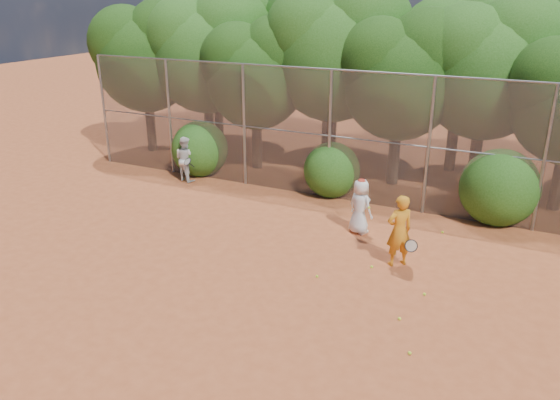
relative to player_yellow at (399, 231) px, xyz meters
The scene contains 23 objects.
ground 3.35m from the player_yellow, 131.84° to the right, with size 80.00×80.00×0.00m, color #A24924.
fence_back 4.41m from the player_yellow, 122.37° to the left, with size 20.05×0.09×4.03m.
tree_0 13.25m from the player_yellow, 154.12° to the left, with size 4.38×3.81×6.00m.
tree_1 11.45m from the player_yellow, 146.02° to the left, with size 4.64×4.03×6.35m.
tree_2 8.96m from the player_yellow, 140.60° to the left, with size 3.99×3.47×5.47m.
tree_3 8.40m from the player_yellow, 122.47° to the left, with size 4.89×4.26×6.70m.
tree_4 6.69m from the player_yellow, 105.39° to the left, with size 4.19×3.64×5.73m.
tree_5 7.40m from the player_yellow, 82.26° to the left, with size 4.51×3.92×6.17m.
tree_9 13.60m from the player_yellow, 140.13° to the left, with size 4.83×4.20×6.62m.
tree_10 10.70m from the player_yellow, 120.52° to the left, with size 5.15×4.48×7.06m.
tree_11 8.86m from the player_yellow, 90.68° to the left, with size 4.64×4.03×6.35m.
bush_0 9.04m from the player_yellow, 154.50° to the left, with size 2.00×2.00×2.00m, color #204E13.
bush_1 5.01m from the player_yellow, 129.06° to the left, with size 1.80×1.80×1.80m, color #204E13.
bush_2 4.31m from the player_yellow, 64.65° to the left, with size 2.20×2.20×2.20m, color #204E13.
player_yellow is the anchor object (origin of this frame).
player_teen 1.98m from the player_yellow, 135.13° to the left, with size 0.87×0.74×1.54m.
player_white 8.70m from the player_yellow, 159.89° to the left, with size 0.92×0.83×1.55m.
ball_0 1.70m from the player_yellow, 51.89° to the right, with size 0.07×0.07×0.07m, color #CAEE2B.
ball_1 1.07m from the player_yellow, 136.67° to the right, with size 0.07×0.07×0.07m, color #CAEE2B.
ball_2 3.63m from the player_yellow, 71.71° to the right, with size 0.07×0.07×0.07m, color #CAEE2B.
ball_3 2.57m from the player_yellow, 74.14° to the right, with size 0.07×0.07×0.07m, color #CAEE2B.
ball_4 2.23m from the player_yellow, 135.62° to the right, with size 0.07×0.07×0.07m, color #CAEE2B.
ball_5 2.56m from the player_yellow, 73.93° to the left, with size 0.07×0.07×0.07m, color #CAEE2B.
Camera 1 is at (4.72, -9.34, 6.14)m, focal length 35.00 mm.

